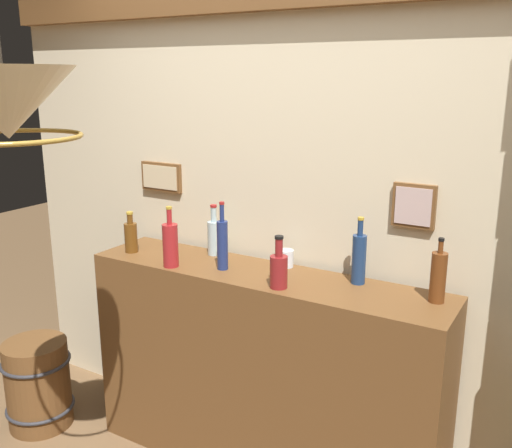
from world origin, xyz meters
name	(u,v)px	position (x,y,z in m)	size (l,w,h in m)	color
panelled_rear_partition	(289,203)	(0.00, 1.10, 1.33)	(3.49, 0.15, 2.52)	beige
bar_shelf_unit	(261,374)	(0.00, 0.83, 0.52)	(1.78, 0.39, 1.04)	brown
liquor_bottle_port	(131,236)	(-0.75, 0.77, 1.13)	(0.07, 0.07, 0.22)	brown
liquor_bottle_gin	(438,277)	(0.79, 0.90, 1.15)	(0.06, 0.06, 0.27)	brown
liquor_bottle_scotch	(170,244)	(-0.43, 0.69, 1.15)	(0.07, 0.07, 0.30)	#A42024
liquor_bottle_amaro	(359,258)	(0.43, 0.94, 1.16)	(0.06, 0.06, 0.30)	navy
liquor_bottle_bourbon	(222,243)	(-0.19, 0.79, 1.17)	(0.05, 0.05, 0.33)	navy
liquor_bottle_vermouth	(214,236)	(-0.36, 0.95, 1.14)	(0.07, 0.07, 0.26)	#AAC5C9
liquor_bottle_rum	(279,269)	(0.16, 0.71, 1.13)	(0.08, 0.08, 0.23)	maroon
glass_tumbler_rocks	(286,258)	(0.05, 0.97, 1.08)	(0.07, 0.07, 0.08)	silver
pendant_lamp	(5,105)	(-0.39, -0.15, 1.85)	(0.47, 0.47, 0.61)	#EFE5C6
wooden_barrel	(38,384)	(-1.27, 0.50, 0.25)	(0.38, 0.38, 0.50)	brown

